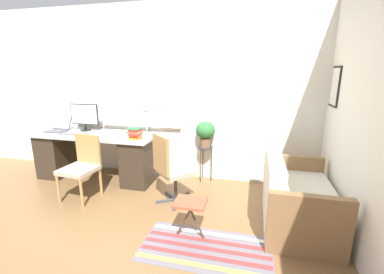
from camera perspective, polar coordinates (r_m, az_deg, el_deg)
The scene contains 17 objects.
ground_plane at distance 3.79m, azimuth -9.41°, elevation -12.32°, with size 14.00×14.00×0.00m, color brown.
wall_back_with_window at distance 4.15m, azimuth -6.05°, elevation 9.59°, with size 9.00×0.12×2.70m.
wall_right_with_picture at distance 3.27m, azimuth 31.58°, elevation 6.26°, with size 0.08×9.00×2.70m.
desk at distance 4.41m, azimuth -20.24°, elevation -3.64°, with size 1.96×0.71×0.74m.
laptop at distance 4.78m, azimuth -27.56°, elevation 1.78°, with size 0.31×0.33×0.21m.
monitor at distance 4.58m, azimuth -22.78°, elevation 4.34°, with size 0.50×0.17×0.44m.
keyboard at distance 4.41m, azimuth -24.78°, elevation 0.65°, with size 0.39×0.15×0.02m.
mouse at distance 4.25m, azimuth -21.95°, elevation 0.59°, with size 0.04×0.07×0.04m.
desk_lamp at distance 3.96m, azimuth -10.20°, elevation 5.20°, with size 0.12×0.12×0.43m.
book_stack at distance 3.81m, azimuth -12.59°, elevation 0.83°, with size 0.22×0.18×0.17m.
desk_chair_wooden at distance 3.80m, azimuth -23.33°, elevation -5.80°, with size 0.46×0.47×0.85m.
office_chair_swivel at distance 3.34m, azimuth -4.84°, elevation -7.01°, with size 0.56×0.57×0.93m.
couch_loveseat at distance 3.20m, azimuth 21.93°, elevation -12.89°, with size 0.73×1.22×0.78m.
plant_stand at distance 4.01m, azimuth 2.94°, elevation -3.08°, with size 0.24×0.24×0.56m.
potted_plant at distance 3.93m, azimuth 3.00°, elevation 1.17°, with size 0.29×0.29×0.39m.
floor_rug_striped at distance 2.76m, azimuth 3.11°, elevation -23.49°, with size 1.28×0.66×0.01m.
folding_stool at distance 2.71m, azimuth -0.38°, elevation -15.05°, with size 0.32×0.27×0.42m.
Camera 1 is at (1.39, -3.10, 1.70)m, focal length 24.00 mm.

